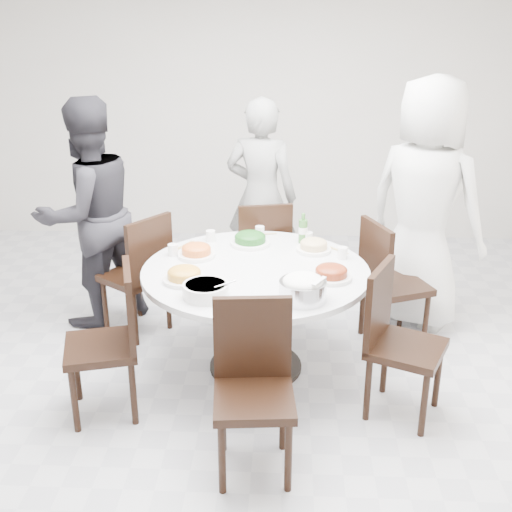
{
  "coord_description": "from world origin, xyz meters",
  "views": [
    {
      "loc": [
        0.33,
        -3.64,
        2.38
      ],
      "look_at": [
        0.14,
        0.29,
        0.82
      ],
      "focal_mm": 45.0,
      "sensor_mm": 36.0,
      "label": 1
    }
  ],
  "objects_px": {
    "chair_nw": "(135,274)",
    "diner_right": "(425,205)",
    "diner_middle": "(261,197)",
    "soup_bowl": "(206,290)",
    "chair_se": "(407,345)",
    "diner_left": "(89,214)",
    "chair_sw": "(100,344)",
    "beverage_bottle": "(303,228)",
    "dining_table": "(256,320)",
    "chair_s": "(254,395)",
    "rice_bowl": "(303,291)",
    "chair_n": "(261,254)",
    "chair_ne": "(396,283)"
  },
  "relations": [
    {
      "from": "chair_ne",
      "to": "diner_right",
      "type": "relative_size",
      "value": 0.49
    },
    {
      "from": "chair_sw",
      "to": "diner_left",
      "type": "bearing_deg",
      "value": -177.64
    },
    {
      "from": "chair_s",
      "to": "chair_sw",
      "type": "bearing_deg",
      "value": 147.46
    },
    {
      "from": "chair_ne",
      "to": "beverage_bottle",
      "type": "bearing_deg",
      "value": 62.69
    },
    {
      "from": "chair_ne",
      "to": "chair_sw",
      "type": "distance_m",
      "value": 2.16
    },
    {
      "from": "soup_bowl",
      "to": "beverage_bottle",
      "type": "height_order",
      "value": "beverage_bottle"
    },
    {
      "from": "chair_ne",
      "to": "diner_right",
      "type": "xyz_separation_m",
      "value": [
        0.23,
        0.36,
        0.49
      ]
    },
    {
      "from": "chair_nw",
      "to": "diner_left",
      "type": "xyz_separation_m",
      "value": [
        -0.36,
        0.18,
        0.41
      ]
    },
    {
      "from": "chair_se",
      "to": "rice_bowl",
      "type": "bearing_deg",
      "value": 113.1
    },
    {
      "from": "chair_n",
      "to": "soup_bowl",
      "type": "distance_m",
      "value": 1.46
    },
    {
      "from": "diner_middle",
      "to": "rice_bowl",
      "type": "bearing_deg",
      "value": 112.76
    },
    {
      "from": "chair_n",
      "to": "chair_sw",
      "type": "height_order",
      "value": "same"
    },
    {
      "from": "dining_table",
      "to": "chair_s",
      "type": "relative_size",
      "value": 1.58
    },
    {
      "from": "chair_n",
      "to": "chair_nw",
      "type": "relative_size",
      "value": 1.0
    },
    {
      "from": "chair_s",
      "to": "soup_bowl",
      "type": "bearing_deg",
      "value": 112.73
    },
    {
      "from": "diner_middle",
      "to": "soup_bowl",
      "type": "bearing_deg",
      "value": 94.86
    },
    {
      "from": "chair_nw",
      "to": "diner_middle",
      "type": "relative_size",
      "value": 0.57
    },
    {
      "from": "chair_s",
      "to": "soup_bowl",
      "type": "distance_m",
      "value": 0.75
    },
    {
      "from": "dining_table",
      "to": "diner_middle",
      "type": "height_order",
      "value": "diner_middle"
    },
    {
      "from": "chair_se",
      "to": "rice_bowl",
      "type": "relative_size",
      "value": 3.39
    },
    {
      "from": "chair_n",
      "to": "beverage_bottle",
      "type": "xyz_separation_m",
      "value": [
        0.32,
        -0.45,
        0.39
      ]
    },
    {
      "from": "dining_table",
      "to": "chair_se",
      "type": "relative_size",
      "value": 1.58
    },
    {
      "from": "dining_table",
      "to": "diner_left",
      "type": "xyz_separation_m",
      "value": [
        -1.31,
        0.69,
        0.51
      ]
    },
    {
      "from": "chair_nw",
      "to": "diner_middle",
      "type": "height_order",
      "value": "diner_middle"
    },
    {
      "from": "chair_ne",
      "to": "chair_se",
      "type": "height_order",
      "value": "same"
    },
    {
      "from": "dining_table",
      "to": "beverage_bottle",
      "type": "xyz_separation_m",
      "value": [
        0.32,
        0.51,
        0.49
      ]
    },
    {
      "from": "chair_nw",
      "to": "diner_left",
      "type": "relative_size",
      "value": 0.54
    },
    {
      "from": "dining_table",
      "to": "diner_right",
      "type": "distance_m",
      "value": 1.59
    },
    {
      "from": "chair_nw",
      "to": "chair_s",
      "type": "bearing_deg",
      "value": 68.14
    },
    {
      "from": "rice_bowl",
      "to": "beverage_bottle",
      "type": "bearing_deg",
      "value": 88.92
    },
    {
      "from": "chair_s",
      "to": "beverage_bottle",
      "type": "relative_size",
      "value": 4.26
    },
    {
      "from": "chair_sw",
      "to": "beverage_bottle",
      "type": "height_order",
      "value": "beverage_bottle"
    },
    {
      "from": "dining_table",
      "to": "chair_n",
      "type": "xyz_separation_m",
      "value": [
        -0.0,
        0.96,
        0.1
      ]
    },
    {
      "from": "chair_n",
      "to": "diner_middle",
      "type": "bearing_deg",
      "value": -100.02
    },
    {
      "from": "rice_bowl",
      "to": "chair_n",
      "type": "bearing_deg",
      "value": 102.11
    },
    {
      "from": "dining_table",
      "to": "chair_n",
      "type": "bearing_deg",
      "value": 90.23
    },
    {
      "from": "chair_nw",
      "to": "beverage_bottle",
      "type": "distance_m",
      "value": 1.32
    },
    {
      "from": "chair_nw",
      "to": "chair_n",
      "type": "bearing_deg",
      "value": 151.19
    },
    {
      "from": "dining_table",
      "to": "chair_se",
      "type": "height_order",
      "value": "chair_se"
    },
    {
      "from": "chair_sw",
      "to": "chair_s",
      "type": "height_order",
      "value": "same"
    },
    {
      "from": "chair_nw",
      "to": "diner_right",
      "type": "bearing_deg",
      "value": 133.46
    },
    {
      "from": "chair_sw",
      "to": "dining_table",
      "type": "bearing_deg",
      "value": 106.13
    },
    {
      "from": "dining_table",
      "to": "diner_right",
      "type": "height_order",
      "value": "diner_right"
    },
    {
      "from": "soup_bowl",
      "to": "diner_middle",
      "type": "bearing_deg",
      "value": 82.06
    },
    {
      "from": "diner_middle",
      "to": "beverage_bottle",
      "type": "bearing_deg",
      "value": 124.28
    },
    {
      "from": "rice_bowl",
      "to": "chair_s",
      "type": "bearing_deg",
      "value": -113.52
    },
    {
      "from": "chair_nw",
      "to": "diner_middle",
      "type": "distance_m",
      "value": 1.31
    },
    {
      "from": "rice_bowl",
      "to": "beverage_bottle",
      "type": "xyz_separation_m",
      "value": [
        0.02,
        0.97,
        0.05
      ]
    },
    {
      "from": "chair_se",
      "to": "diner_left",
      "type": "xyz_separation_m",
      "value": [
        -2.24,
        1.17,
        0.41
      ]
    },
    {
      "from": "chair_sw",
      "to": "diner_middle",
      "type": "height_order",
      "value": "diner_middle"
    }
  ]
}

